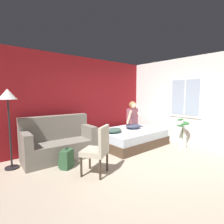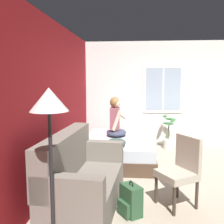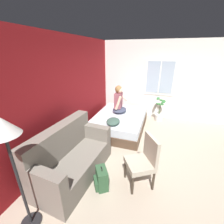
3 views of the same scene
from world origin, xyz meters
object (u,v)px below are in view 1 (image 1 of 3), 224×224
Objects in this scene: couch at (59,142)px; floor_lamp at (8,102)px; backpack at (67,159)px; throw_pillow at (114,130)px; side_chair at (98,148)px; cell_phone at (133,131)px; potted_plant at (182,137)px; person_seated at (133,118)px; bed at (130,137)px.

floor_lamp is at bearing 176.75° from couch.
backpack is (-0.12, -0.68, -0.20)m from couch.
couch is 1.56m from throw_pillow.
backpack is at bearing 116.22° from side_chair.
side_chair is 2.00m from cell_phone.
couch is 2.06× the size of potted_plant.
couch is at bearing 173.05° from person_seated.
bed is 2.30m from backpack.
couch is 12.19× the size of cell_phone.
cell_phone is (2.06, -0.59, 0.09)m from couch.
bed is 1.56m from potted_plant.
backpack is (-0.34, 0.69, -0.34)m from side_chair.
cell_phone is at bearing 22.86° from side_chair.
side_chair is at bearing -48.77° from floor_lamp.
bed reaches higher than backpack.
person_seated is (0.21, 0.09, 0.60)m from bed.
backpack is 0.54× the size of potted_plant.
floor_lamp is (-3.09, 0.65, 0.94)m from cell_phone.
potted_plant is (2.96, -0.19, -0.23)m from side_chair.
cell_phone is at bearing -115.71° from bed.
backpack is 1.70m from floor_lamp.
couch is 0.72m from backpack.
potted_plant is (0.80, -1.27, -0.53)m from person_seated.
person_seated is 3.47m from floor_lamp.
person_seated is at bearing 26.55° from side_chair.
side_chair is 2.10m from floor_lamp.
couch is (-2.16, 0.38, 0.16)m from bed.
floor_lamp is at bearing 140.98° from backpack.
couch reaches higher than throw_pillow.
potted_plant reaches higher than backpack.
floor_lamp is 2.00× the size of potted_plant.
couch is 2.14m from cell_phone.
person_seated reaches higher than bed.
person_seated is at bearing 8.88° from backpack.
side_chair is at bearing -153.14° from bed.
floor_lamp is (-3.40, 0.35, 0.59)m from person_seated.
throw_pillow is at bearing 144.54° from potted_plant.
throw_pillow is at bearing -174.48° from person_seated.
cell_phone is 1.49m from potted_plant.
bed is 2.20m from side_chair.
bed is 4.45× the size of backpack.
person_seated is 1.91× the size of backpack.
cell_phone is (-0.10, -0.21, 0.25)m from bed.
potted_plant reaches higher than cell_phone.
cell_phone is (2.18, 0.09, 0.29)m from backpack.
side_chair is 2.43m from person_seated.
floor_lamp is (-3.19, 0.44, 1.19)m from bed.
potted_plant reaches higher than throw_pillow.
person_seated is 2.60m from backpack.
throw_pillow is (-0.65, 0.01, 0.31)m from bed.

